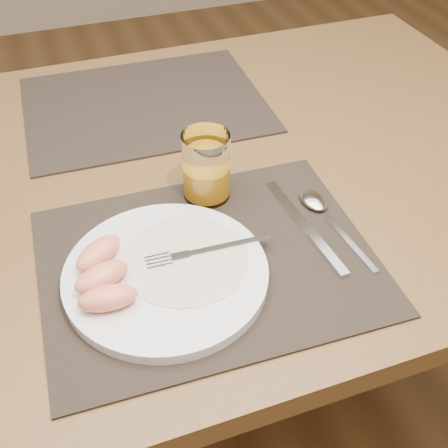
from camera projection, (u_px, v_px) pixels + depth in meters
ground at (192, 406)px, 1.43m from camera, size 5.00×5.00×0.00m
table at (178, 208)px, 0.98m from camera, size 1.40×0.90×0.75m
placemat_near at (208, 261)px, 0.77m from camera, size 0.46×0.36×0.00m
placemat_far at (145, 104)px, 1.08m from camera, size 0.46×0.36×0.00m
plate at (166, 274)px, 0.74m from camera, size 0.27×0.27×0.02m
plate_dressing at (185, 259)px, 0.75m from camera, size 0.17×0.17×0.00m
fork at (198, 253)px, 0.75m from camera, size 0.18×0.03×0.00m
knife at (311, 234)px, 0.80m from camera, size 0.03×0.22×0.01m
spoon at (318, 206)px, 0.85m from camera, size 0.04×0.19×0.01m
juice_glass at (206, 170)px, 0.84m from camera, size 0.07×0.07×0.11m
grapefruit_wedges at (102, 275)px, 0.71m from camera, size 0.08×0.14×0.03m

